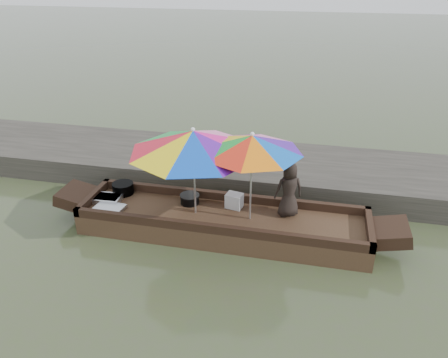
% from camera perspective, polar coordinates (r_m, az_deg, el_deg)
% --- Properties ---
extents(water, '(80.00, 80.00, 0.00)m').
position_cam_1_polar(water, '(7.68, -0.16, -7.03)').
color(water, '#3E4D29').
rests_on(water, ground).
extents(dock, '(22.00, 2.20, 0.50)m').
position_cam_1_polar(dock, '(9.45, 2.78, 1.43)').
color(dock, '#2D2B26').
rests_on(dock, ground).
extents(boat_hull, '(4.93, 1.20, 0.35)m').
position_cam_1_polar(boat_hull, '(7.59, -0.17, -5.92)').
color(boat_hull, black).
rests_on(boat_hull, water).
extents(cooking_pot, '(0.39, 0.39, 0.21)m').
position_cam_1_polar(cooking_pot, '(8.37, -13.06, -1.19)').
color(cooking_pot, black).
rests_on(cooking_pot, boat_hull).
extents(tray_crayfish, '(0.52, 0.38, 0.09)m').
position_cam_1_polar(tray_crayfish, '(8.20, -15.02, -2.49)').
color(tray_crayfish, silver).
rests_on(tray_crayfish, boat_hull).
extents(tray_scallop, '(0.54, 0.40, 0.06)m').
position_cam_1_polar(tray_scallop, '(7.91, -14.74, -3.69)').
color(tray_scallop, silver).
rests_on(tray_scallop, boat_hull).
extents(charcoal_grill, '(0.33, 0.33, 0.16)m').
position_cam_1_polar(charcoal_grill, '(7.85, -4.50, -2.66)').
color(charcoal_grill, black).
rests_on(charcoal_grill, boat_hull).
extents(supply_bag, '(0.32, 0.27, 0.26)m').
position_cam_1_polar(supply_bag, '(7.68, 1.35, -2.85)').
color(supply_bag, silver).
rests_on(supply_bag, boat_hull).
extents(vendor, '(0.56, 0.47, 0.97)m').
position_cam_1_polar(vendor, '(7.36, 8.47, -1.37)').
color(vendor, black).
rests_on(vendor, boat_hull).
extents(umbrella_bow, '(2.34, 2.34, 1.55)m').
position_cam_1_polar(umbrella_bow, '(7.24, -3.91, 0.92)').
color(umbrella_bow, '#E5148C').
rests_on(umbrella_bow, boat_hull).
extents(umbrella_stern, '(1.67, 1.67, 1.55)m').
position_cam_1_polar(umbrella_stern, '(7.05, 3.55, 0.19)').
color(umbrella_stern, '#4814A5').
rests_on(umbrella_stern, boat_hull).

